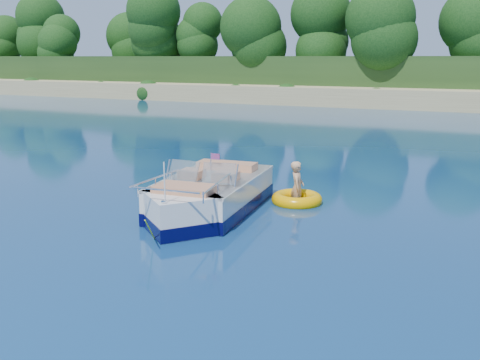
% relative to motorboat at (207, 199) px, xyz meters
% --- Properties ---
extents(ground, '(160.00, 160.00, 0.00)m').
position_rel_motorboat_xyz_m(ground, '(-1.33, -3.92, -0.39)').
color(ground, '#0A274A').
rests_on(ground, ground).
extents(shoreline, '(170.00, 59.00, 6.00)m').
position_rel_motorboat_xyz_m(shoreline, '(-1.33, 59.85, 0.59)').
color(shoreline, '#9B885A').
rests_on(shoreline, ground).
extents(treeline, '(150.00, 7.12, 8.19)m').
position_rel_motorboat_xyz_m(treeline, '(-1.29, 37.09, 5.16)').
color(treeline, black).
rests_on(treeline, ground).
extents(motorboat, '(2.48, 6.00, 2.00)m').
position_rel_motorboat_xyz_m(motorboat, '(0.00, 0.00, 0.00)').
color(motorboat, silver).
rests_on(motorboat, ground).
extents(tow_tube, '(1.84, 1.84, 0.37)m').
position_rel_motorboat_xyz_m(tow_tube, '(1.79, 1.92, -0.29)').
color(tow_tube, '#F5A700').
rests_on(tow_tube, ground).
extents(boy, '(0.59, 0.89, 1.62)m').
position_rel_motorboat_xyz_m(boy, '(1.77, 1.99, -0.39)').
color(boy, tan).
rests_on(boy, ground).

